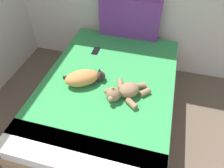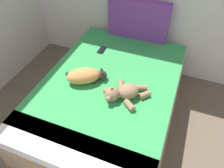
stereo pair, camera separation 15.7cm
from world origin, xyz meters
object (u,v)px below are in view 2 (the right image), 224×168
patterned_cushion (138,20)px  cell_phone (102,50)px  cat (85,76)px  teddy_bear (124,92)px  bed (110,99)px

patterned_cushion → cell_phone: 0.59m
cat → cell_phone: cat is taller
cat → teddy_bear: 0.44m
patterned_cushion → cat: bearing=-103.8°
patterned_cushion → cat: size_ratio=1.75×
bed → patterned_cushion: size_ratio=2.57×
patterned_cushion → teddy_bear: size_ratio=1.78×
bed → cell_phone: 0.62m
bed → cell_phone: size_ratio=13.16×
cat → teddy_bear: (0.43, -0.07, -0.01)m
bed → patterned_cushion: bearing=88.9°
teddy_bear → cell_phone: size_ratio=2.89×
patterned_cushion → teddy_bear: (0.19, -1.07, -0.19)m
teddy_bear → cell_phone: bearing=128.1°
patterned_cushion → cell_phone: patterned_cushion is taller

